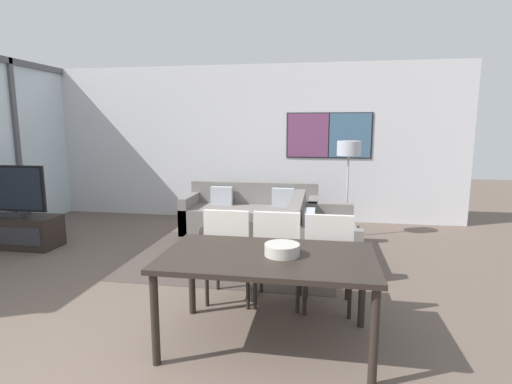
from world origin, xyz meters
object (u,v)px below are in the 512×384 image
(tv_console, at_px, (17,231))
(floor_lamp, at_px, (349,155))
(dining_chair_centre, at_px, (278,254))
(coffee_table, at_px, (234,236))
(dining_chair_right, at_px, (328,258))
(fruit_bowl, at_px, (282,249))
(television, at_px, (13,191))
(sofa_side, at_px, (317,239))
(dining_chair_left, at_px, (230,251))
(dining_table, at_px, (268,264))
(sofa_main, at_px, (251,216))

(tv_console, relative_size, floor_lamp, 0.82)
(tv_console, height_order, dining_chair_centre, dining_chair_centre)
(coffee_table, height_order, dining_chair_right, dining_chair_right)
(fruit_bowl, bearing_deg, floor_lamp, 78.38)
(fruit_bowl, bearing_deg, television, 153.87)
(sofa_side, bearing_deg, dining_chair_left, 150.80)
(sofa_side, relative_size, dining_table, 0.99)
(dining_table, distance_m, floor_lamp, 3.43)
(dining_table, xyz_separation_m, floor_lamp, (0.78, 3.28, 0.61))
(television, distance_m, fruit_bowl, 4.47)
(sofa_main, distance_m, floor_lamp, 1.82)
(sofa_side, height_order, dining_chair_centre, dining_chair_centre)
(tv_console, bearing_deg, dining_chair_right, -16.80)
(television, relative_size, fruit_bowl, 3.65)
(tv_console, xyz_separation_m, floor_lamp, (4.68, 1.30, 1.05))
(dining_chair_left, relative_size, dining_chair_right, 1.00)
(sofa_side, relative_size, dining_chair_centre, 1.70)
(dining_table, bearing_deg, dining_chair_centre, 90.00)
(tv_console, bearing_deg, coffee_table, 1.25)
(sofa_side, distance_m, dining_table, 2.22)
(dining_table, height_order, floor_lamp, floor_lamp)
(sofa_side, relative_size, fruit_bowl, 5.91)
(dining_chair_right, height_order, floor_lamp, floor_lamp)
(dining_chair_left, bearing_deg, coffee_table, 101.23)
(television, xyz_separation_m, dining_chair_left, (3.44, -1.29, -0.29))
(dining_table, xyz_separation_m, dining_chair_right, (0.47, 0.66, -0.15))
(sofa_main, xyz_separation_m, dining_chair_centre, (0.74, -2.65, 0.25))
(fruit_bowl, relative_size, floor_lamp, 0.18)
(television, bearing_deg, dining_chair_right, -16.81)
(dining_chair_right, bearing_deg, tv_console, 163.20)
(sofa_main, relative_size, coffee_table, 2.37)
(sofa_side, xyz_separation_m, dining_chair_right, (0.12, -1.49, 0.25))
(tv_console, height_order, dining_chair_left, dining_chair_left)
(floor_lamp, bearing_deg, dining_chair_right, -96.81)
(sofa_side, height_order, fruit_bowl, fruit_bowl)
(fruit_bowl, bearing_deg, tv_console, 153.88)
(dining_chair_centre, xyz_separation_m, fruit_bowl, (0.11, -0.69, 0.27))
(television, bearing_deg, fruit_bowl, -26.13)
(tv_console, height_order, dining_chair_right, dining_chair_right)
(dining_chair_centre, relative_size, fruit_bowl, 3.48)
(sofa_main, relative_size, sofa_side, 1.33)
(dining_chair_left, distance_m, dining_chair_right, 0.93)
(sofa_side, bearing_deg, floor_lamp, -20.90)
(sofa_main, distance_m, dining_table, 3.45)
(tv_console, xyz_separation_m, dining_table, (3.90, -1.98, 0.44))
(dining_chair_right, bearing_deg, floor_lamp, 83.19)
(sofa_main, xyz_separation_m, coffee_table, (0.00, -1.30, 0.01))
(coffee_table, distance_m, fruit_bowl, 2.26)
(sofa_main, xyz_separation_m, fruit_bowl, (0.84, -3.34, 0.52))
(dining_chair_centre, distance_m, dining_chair_right, 0.47)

